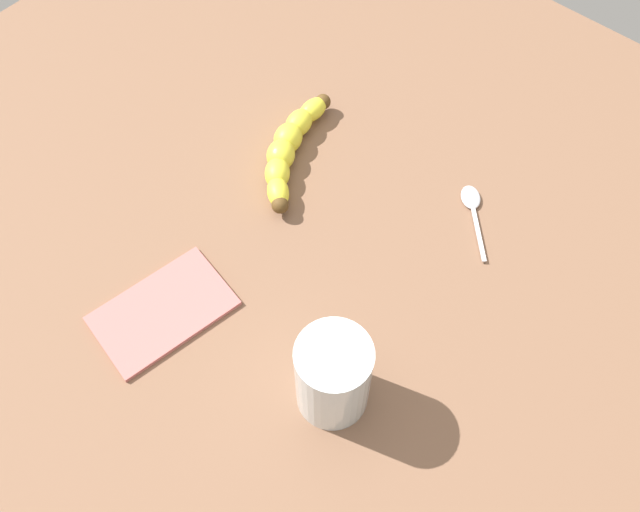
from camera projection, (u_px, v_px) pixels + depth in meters
The scene contains 5 objects.
wooden_tabletop at pixel (279, 244), 83.12cm from camera, with size 120.00×120.00×3.00cm, color brown.
banana at pixel (290, 148), 86.79cm from camera, with size 18.61×10.07×3.62cm.
smoothie_glass at pixel (333, 376), 66.76cm from camera, with size 7.63×7.63×11.30cm.
teaspoon at pixel (472, 202), 84.11cm from camera, with size 9.03×8.85×0.80cm.
folded_napkin at pixel (163, 311), 76.37cm from camera, with size 15.16×9.51×0.60cm, color #BC6660.
Camera 1 is at (30.00, 32.78, 71.95)cm, focal length 37.81 mm.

